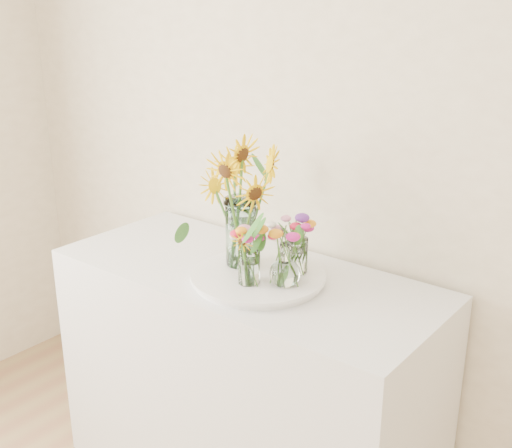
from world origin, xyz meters
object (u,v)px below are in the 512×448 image
counter (245,382)px  tray (258,278)px  small_vase_b (285,265)px  small_vase_a (249,267)px  mason_jar (241,232)px  small_vase_c (297,256)px

counter → tray: size_ratio=3.26×
tray → small_vase_b: 0.15m
counter → tray: tray is taller
small_vase_a → mason_jar: bearing=138.9°
mason_jar → small_vase_a: 0.17m
counter → small_vase_a: 0.56m
mason_jar → small_vase_b: (0.22, -0.04, -0.05)m
counter → small_vase_a: size_ratio=11.46×
mason_jar → small_vase_b: bearing=-10.8°
mason_jar → small_vase_b: mason_jar is taller
small_vase_a → small_vase_c: size_ratio=0.97×
tray → mason_jar: (-0.10, 0.03, 0.13)m
tray → small_vase_a: size_ratio=3.51×
mason_jar → tray: bearing=-16.6°
small_vase_b → tray: bearing=174.1°
tray → mason_jar: size_ratio=1.75×
tray → mason_jar: bearing=163.4°
counter → small_vase_b: small_vase_b is taller
counter → small_vase_c: 0.57m
mason_jar → counter: bearing=64.9°
mason_jar → small_vase_a: (0.12, -0.10, -0.06)m
counter → tray: (0.09, -0.04, 0.46)m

